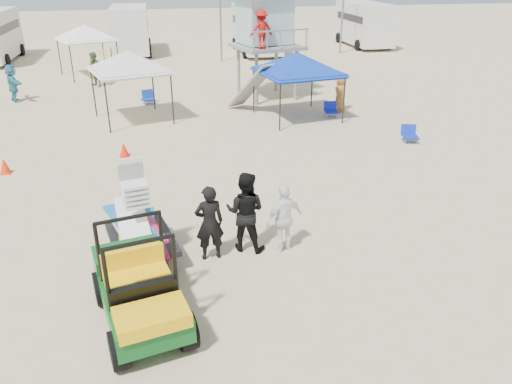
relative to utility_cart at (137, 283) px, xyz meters
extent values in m
plane|color=beige|center=(2.18, -0.45, -0.92)|extent=(140.00, 140.00, 0.00)
cube|color=#0C4D1A|center=(0.02, 0.04, -0.35)|extent=(1.81, 2.81, 0.46)
cube|color=#FBB80D|center=(0.02, 0.04, -0.07)|extent=(1.31, 0.96, 0.25)
cylinder|color=black|center=(-0.55, -0.90, -0.59)|extent=(0.43, 0.71, 0.67)
cube|color=black|center=(0.02, 2.34, -0.44)|extent=(1.70, 2.16, 0.12)
cylinder|color=black|center=(-0.54, 2.34, -0.67)|extent=(0.31, 0.54, 0.51)
imported|color=black|center=(1.52, 2.04, -0.03)|extent=(0.68, 0.48, 1.77)
imported|color=black|center=(2.37, 2.29, 0.04)|extent=(1.15, 1.05, 1.91)
imported|color=white|center=(3.22, 2.04, -0.10)|extent=(1.04, 0.73, 1.64)
cylinder|color=gray|center=(4.94, 15.17, 0.27)|extent=(0.17, 0.17, 2.38)
cube|color=gray|center=(5.99, 16.22, 1.54)|extent=(3.45, 3.45, 0.15)
cube|color=#9CC3C9|center=(5.99, 16.51, 2.65)|extent=(2.58, 2.37, 2.00)
imported|color=#B20F0F|center=(5.23, 15.27, 2.45)|extent=(1.08, 0.62, 1.67)
cylinder|color=black|center=(5.05, 11.06, 0.08)|extent=(0.06, 0.06, 2.00)
pyramid|color=#0F34AC|center=(6.48, 12.49, 1.83)|extent=(3.49, 3.49, 0.80)
cube|color=#0F34AC|center=(6.48, 12.49, 1.03)|extent=(3.49, 3.49, 0.18)
cylinder|color=black|center=(-1.68, 12.22, 0.15)|extent=(0.06, 0.06, 2.14)
pyramid|color=silver|center=(-0.38, 13.52, 1.97)|extent=(3.44, 3.44, 0.80)
cube|color=silver|center=(-0.38, 13.52, 1.17)|extent=(3.44, 3.44, 0.18)
cylinder|color=black|center=(-4.38, 22.02, 0.15)|extent=(0.06, 0.06, 2.14)
pyramid|color=white|center=(-3.07, 23.34, 1.97)|extent=(3.63, 3.63, 0.80)
cube|color=white|center=(-3.07, 23.34, 1.17)|extent=(3.63, 3.63, 0.18)
imported|color=#EDF115|center=(-2.04, 21.82, -0.06)|extent=(2.58, 2.59, 1.71)
cone|color=#FB3607|center=(-4.28, 8.30, -0.67)|extent=(0.34, 0.34, 0.50)
cone|color=#FF2808|center=(-0.63, 9.12, -0.67)|extent=(0.34, 0.34, 0.50)
cube|color=#1032AF|center=(0.22, 16.07, -0.70)|extent=(0.67, 0.65, 0.06)
cube|color=#1032AF|center=(0.22, 16.31, -0.50)|extent=(0.57, 0.33, 0.44)
cylinder|color=#B2B2B7|center=(0.00, 15.87, -0.82)|extent=(0.03, 0.03, 0.20)
cube|color=#0F29AA|center=(9.73, 8.48, -0.70)|extent=(0.66, 0.63, 0.06)
cube|color=#0F29AA|center=(9.73, 8.72, -0.50)|extent=(0.57, 0.32, 0.44)
cylinder|color=#B2B2B7|center=(9.51, 8.28, -0.82)|extent=(0.03, 0.03, 0.20)
cube|color=#111DB8|center=(8.00, 12.30, -0.70)|extent=(0.61, 0.58, 0.06)
cube|color=#111DB8|center=(8.00, 12.54, -0.50)|extent=(0.56, 0.26, 0.44)
cylinder|color=#B2B2B7|center=(7.78, 12.10, -0.82)|extent=(0.03, 0.03, 0.20)
cube|color=silver|center=(-0.82, 31.05, 0.83)|extent=(2.50, 6.50, 3.00)
cube|color=black|center=(-0.82, 31.05, 1.28)|extent=(2.54, 5.20, 0.50)
cylinder|color=black|center=(-2.07, 28.97, -0.52)|extent=(0.25, 0.80, 0.80)
cube|color=silver|center=(8.18, 29.55, 0.83)|extent=(2.50, 7.00, 3.00)
cube|color=black|center=(8.18, 29.55, 1.28)|extent=(2.54, 5.60, 0.50)
cylinder|color=black|center=(6.93, 27.31, -0.52)|extent=(0.25, 0.80, 0.80)
cube|color=silver|center=(17.18, 31.05, 0.83)|extent=(2.50, 6.60, 3.00)
cube|color=black|center=(17.18, 31.05, 1.28)|extent=(2.54, 5.28, 0.50)
cylinder|color=black|center=(15.93, 28.94, -0.52)|extent=(0.25, 0.80, 0.80)
imported|color=teal|center=(-6.04, 17.88, -0.04)|extent=(1.18, 1.70, 1.76)
imported|color=#B87434|center=(8.65, 13.10, -0.10)|extent=(0.68, 0.90, 1.65)
imported|color=#5B7546|center=(-2.49, 20.36, -0.01)|extent=(1.09, 1.12, 1.81)
camera|label=1|loc=(0.60, -7.65, 5.19)|focal=35.00mm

